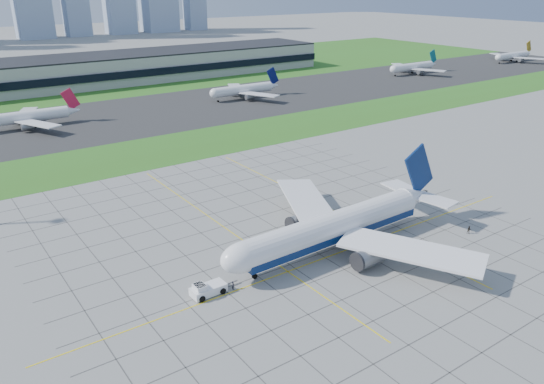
# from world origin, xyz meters

# --- Properties ---
(ground) EXTENTS (1400.00, 1400.00, 0.00)m
(ground) POSITION_xyz_m (0.00, 0.00, 0.00)
(ground) COLOR gray
(ground) RESTS_ON ground
(grass_median) EXTENTS (700.00, 35.00, 0.04)m
(grass_median) POSITION_xyz_m (0.00, 90.00, 0.02)
(grass_median) COLOR #34661D
(grass_median) RESTS_ON ground
(asphalt_taxiway) EXTENTS (700.00, 75.00, 0.04)m
(asphalt_taxiway) POSITION_xyz_m (0.00, 145.00, 0.03)
(asphalt_taxiway) COLOR #383838
(asphalt_taxiway) RESTS_ON ground
(grass_far) EXTENTS (700.00, 145.00, 0.04)m
(grass_far) POSITION_xyz_m (0.00, 255.00, 0.02)
(grass_far) COLOR #34661D
(grass_far) RESTS_ON ground
(apron_markings) EXTENTS (120.00, 130.00, 0.03)m
(apron_markings) POSITION_xyz_m (0.43, 11.09, 0.02)
(apron_markings) COLOR #474744
(apron_markings) RESTS_ON ground
(terminal) EXTENTS (260.00, 43.00, 15.80)m
(terminal) POSITION_xyz_m (40.00, 229.87, 7.89)
(terminal) COLOR #B7B7B2
(terminal) RESTS_ON ground
(airliner) EXTENTS (61.31, 62.11, 19.30)m
(airliner) POSITION_xyz_m (4.25, 0.15, 5.28)
(airliner) COLOR white
(airliner) RESTS_ON ground
(pushback_tug) EXTENTS (9.83, 3.58, 2.73)m
(pushback_tug) POSITION_xyz_m (-27.54, -0.06, 1.21)
(pushback_tug) COLOR white
(pushback_tug) RESTS_ON ground
(crew_near) EXTENTS (0.75, 0.78, 1.81)m
(crew_near) POSITION_xyz_m (-22.58, -1.37, 0.90)
(crew_near) COLOR black
(crew_near) RESTS_ON ground
(crew_far) EXTENTS (1.20, 1.16, 1.94)m
(crew_far) POSITION_xyz_m (34.88, -12.51, 0.97)
(crew_far) COLOR black
(crew_far) RESTS_ON ground
(distant_jet_1) EXTENTS (38.83, 42.66, 14.08)m
(distant_jet_1) POSITION_xyz_m (-27.35, 149.02, 4.49)
(distant_jet_1) COLOR white
(distant_jet_1) RESTS_ON ground
(distant_jet_2) EXTENTS (38.15, 42.66, 14.08)m
(distant_jet_2) POSITION_xyz_m (74.20, 147.02, 4.49)
(distant_jet_2) COLOR white
(distant_jet_2) RESTS_ON ground
(distant_jet_3) EXTENTS (39.83, 42.66, 14.08)m
(distant_jet_3) POSITION_xyz_m (201.58, 148.91, 4.49)
(distant_jet_3) COLOR white
(distant_jet_3) RESTS_ON ground
(distant_jet_4) EXTENTS (40.51, 42.66, 14.08)m
(distant_jet_4) POSITION_xyz_m (302.77, 143.31, 4.49)
(distant_jet_4) COLOR white
(distant_jet_4) RESTS_ON ground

